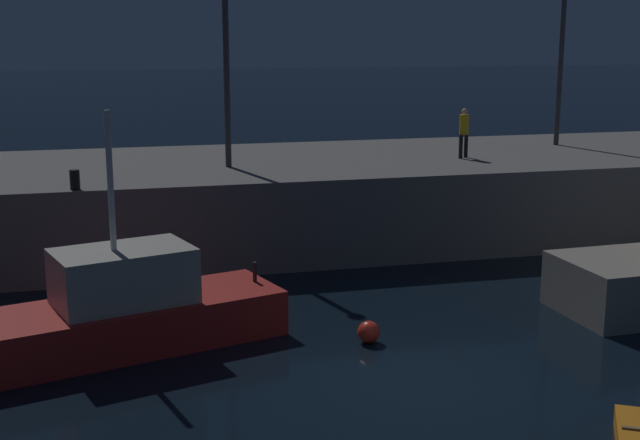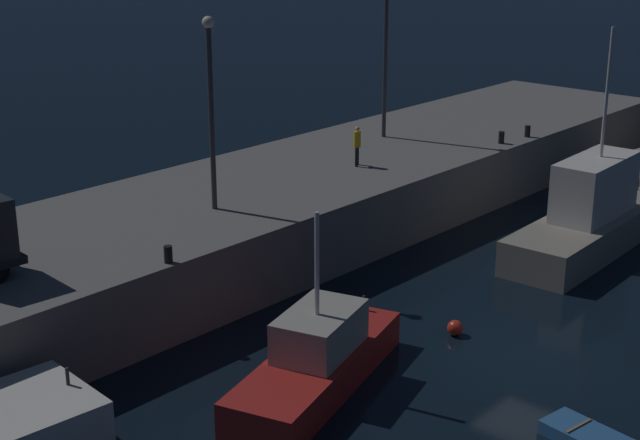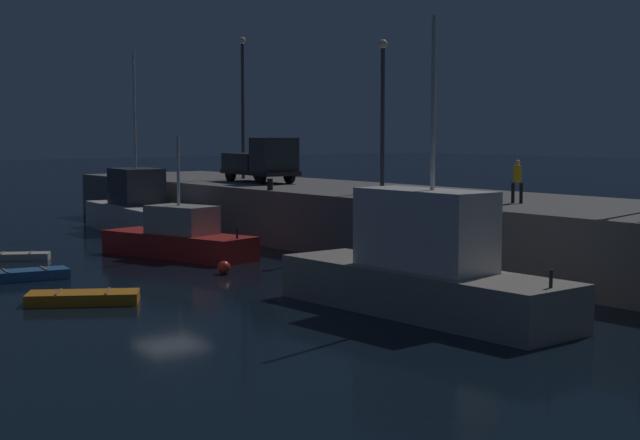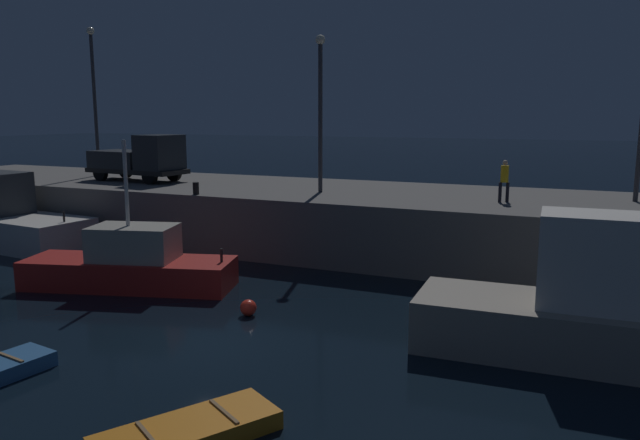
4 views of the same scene
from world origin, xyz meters
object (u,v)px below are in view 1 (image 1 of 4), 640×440
(dockworker, at_px, (464,130))
(fishing_boat_orange, at_px, (118,313))
(lamp_post_central, at_px, (562,32))
(bollard_central, at_px, (75,180))
(mooring_buoy_near, at_px, (369,332))
(lamp_post_east, at_px, (226,36))

(dockworker, bearing_deg, fishing_boat_orange, -144.67)
(lamp_post_central, height_order, bollard_central, lamp_post_central)
(bollard_central, bearing_deg, mooring_buoy_near, -45.33)
(lamp_post_east, bearing_deg, lamp_post_central, 10.34)
(fishing_boat_orange, relative_size, mooring_buoy_near, 15.18)
(lamp_post_central, height_order, dockworker, lamp_post_central)
(lamp_post_central, bearing_deg, dockworker, -153.79)
(fishing_boat_orange, bearing_deg, lamp_post_east, 65.91)
(dockworker, height_order, bollard_central, dockworker)
(bollard_central, bearing_deg, lamp_post_central, 17.01)
(fishing_boat_orange, xyz_separation_m, dockworker, (12.25, 8.68, 2.92))
(mooring_buoy_near, bearing_deg, fishing_boat_orange, 169.11)
(mooring_buoy_near, distance_m, lamp_post_east, 12.05)
(lamp_post_east, relative_size, bollard_central, 12.66)
(fishing_boat_orange, distance_m, lamp_post_east, 11.37)
(fishing_boat_orange, xyz_separation_m, mooring_buoy_near, (5.68, -1.09, -0.60))
(mooring_buoy_near, relative_size, dockworker, 0.30)
(lamp_post_central, relative_size, dockworker, 4.22)
(lamp_post_east, bearing_deg, mooring_buoy_near, -79.75)
(dockworker, bearing_deg, mooring_buoy_near, -123.92)
(lamp_post_east, relative_size, lamp_post_central, 0.97)
(mooring_buoy_near, xyz_separation_m, lamp_post_central, (11.63, 12.27, 6.88))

